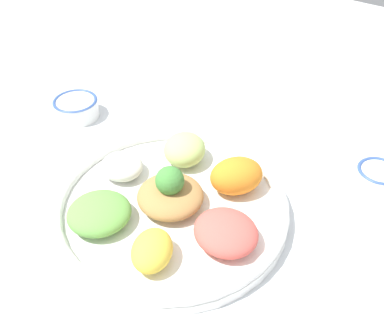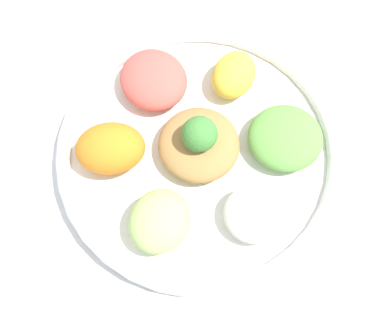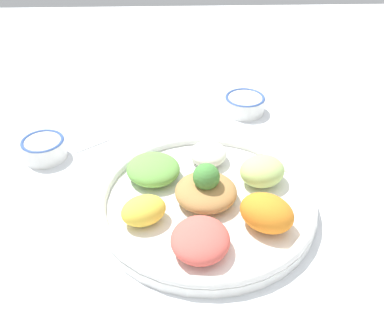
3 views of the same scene
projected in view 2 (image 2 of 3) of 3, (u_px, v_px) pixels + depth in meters
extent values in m
plane|color=white|center=(213.00, 155.00, 0.66)|extent=(2.40, 2.40, 0.00)
cylinder|color=white|center=(199.00, 153.00, 0.66)|extent=(0.41, 0.41, 0.02)
torus|color=white|center=(199.00, 149.00, 0.64)|extent=(0.41, 0.41, 0.02)
ellipsoid|color=#B7DB7A|center=(160.00, 221.00, 0.58)|extent=(0.11, 0.11, 0.05)
ellipsoid|color=white|center=(252.00, 215.00, 0.59)|extent=(0.08, 0.09, 0.04)
ellipsoid|color=#6BAD4C|center=(285.00, 138.00, 0.63)|extent=(0.15, 0.14, 0.04)
ellipsoid|color=yellow|center=(234.00, 75.00, 0.66)|extent=(0.10, 0.09, 0.05)
ellipsoid|color=#E55B51|center=(151.00, 81.00, 0.66)|extent=(0.11, 0.11, 0.05)
ellipsoid|color=orange|center=(110.00, 148.00, 0.61)|extent=(0.12, 0.12, 0.06)
ellipsoid|color=#AD7F47|center=(199.00, 145.00, 0.63)|extent=(0.11, 0.11, 0.04)
sphere|color=#478E3D|center=(199.00, 134.00, 0.59)|extent=(0.05, 0.05, 0.05)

